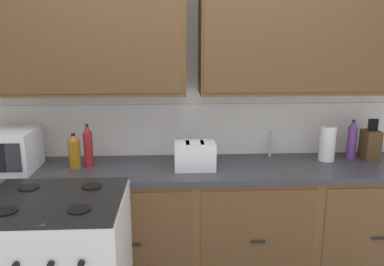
{
  "coord_description": "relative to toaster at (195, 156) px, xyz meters",
  "views": [
    {
      "loc": [
        -0.14,
        -2.31,
        1.76
      ],
      "look_at": [
        -0.01,
        0.27,
        1.15
      ],
      "focal_mm": 36.19,
      "sensor_mm": 36.0,
      "label": 1
    }
  ],
  "objects": [
    {
      "name": "bottle_amber",
      "position": [
        -0.84,
        0.07,
        0.03
      ],
      "size": [
        0.08,
        0.08,
        0.25
      ],
      "color": "#9E6619",
      "rests_on": "counter_run"
    },
    {
      "name": "counter_run",
      "position": [
        -0.0,
        0.06,
        -0.53
      ],
      "size": [
        3.32,
        0.64,
        0.9
      ],
      "color": "black",
      "rests_on": "ground_plane"
    },
    {
      "name": "knife_block",
      "position": [
        1.33,
        0.17,
        0.02
      ],
      "size": [
        0.11,
        0.14,
        0.31
      ],
      "color": "#52361E",
      "rests_on": "counter_run"
    },
    {
      "name": "bottle_red",
      "position": [
        -0.74,
        0.09,
        0.05
      ],
      "size": [
        0.06,
        0.06,
        0.31
      ],
      "color": "maroon",
      "rests_on": "counter_run"
    },
    {
      "name": "bottle_violet",
      "position": [
        1.19,
        0.18,
        0.05
      ],
      "size": [
        0.07,
        0.07,
        0.3
      ],
      "color": "#663384",
      "rests_on": "counter_run"
    },
    {
      "name": "toaster",
      "position": [
        0.0,
        0.0,
        0.0
      ],
      "size": [
        0.28,
        0.18,
        0.19
      ],
      "color": "white",
      "rests_on": "counter_run"
    },
    {
      "name": "sink_faucet",
      "position": [
        0.59,
        0.27,
        0.0
      ],
      "size": [
        0.02,
        0.02,
        0.2
      ],
      "primitive_type": "cylinder",
      "color": "#B2B5BA",
      "rests_on": "counter_run"
    },
    {
      "name": "paper_towel_roll",
      "position": [
        0.99,
        0.15,
        0.03
      ],
      "size": [
        0.12,
        0.12,
        0.26
      ],
      "primitive_type": "cylinder",
      "color": "white",
      "rests_on": "counter_run"
    },
    {
      "name": "wall_unit",
      "position": [
        -0.0,
        0.25,
        0.66
      ],
      "size": [
        4.49,
        0.4,
        2.51
      ],
      "color": "white",
      "rests_on": "ground_plane"
    }
  ]
}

